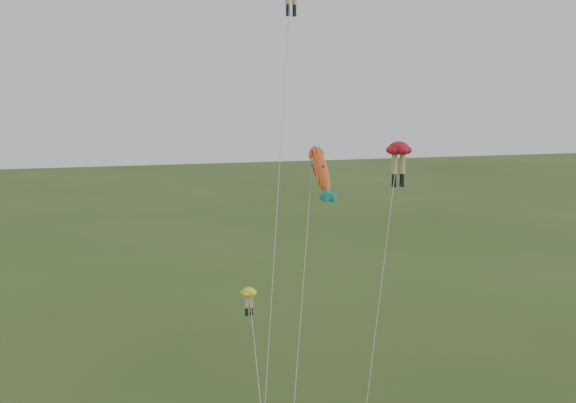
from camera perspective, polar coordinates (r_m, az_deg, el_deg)
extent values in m
cylinder|color=black|center=(39.88, -0.01, 16.73)|extent=(0.23, 0.23, 0.52)
cube|color=black|center=(39.84, -0.01, 16.26)|extent=(0.18, 0.30, 0.15)
cylinder|color=black|center=(40.01, 0.57, 16.71)|extent=(0.23, 0.23, 0.52)
cube|color=black|center=(39.97, 0.57, 16.24)|extent=(0.18, 0.30, 0.15)
cylinder|color=silver|center=(34.12, -0.92, 0.36)|extent=(4.77, 10.90, 24.77)
ellipsoid|color=#B21222|center=(34.86, 9.82, 4.71)|extent=(1.67, 1.67, 0.71)
cylinder|color=tan|center=(34.88, 9.44, 3.33)|extent=(0.32, 0.32, 1.09)
cylinder|color=black|center=(34.97, 9.41, 2.00)|extent=(0.25, 0.25, 0.54)
cube|color=black|center=(35.02, 9.39, 1.43)|extent=(0.23, 0.34, 0.16)
cylinder|color=tan|center=(35.00, 10.13, 3.33)|extent=(0.32, 0.32, 1.09)
cylinder|color=black|center=(35.09, 10.09, 2.01)|extent=(0.25, 0.25, 0.54)
cube|color=black|center=(35.13, 10.08, 1.44)|extent=(0.23, 0.34, 0.16)
cylinder|color=silver|center=(33.17, 8.16, -8.37)|extent=(4.14, 4.99, 15.33)
ellipsoid|color=yellow|center=(33.77, -3.51, -7.99)|extent=(1.01, 1.01, 0.44)
cylinder|color=tan|center=(33.88, -3.71, -8.87)|extent=(0.20, 0.20, 0.68)
cylinder|color=black|center=(34.04, -3.71, -9.68)|extent=(0.15, 0.15, 0.34)
cube|color=black|center=(34.11, -3.70, -10.03)|extent=(0.14, 0.21, 0.10)
cylinder|color=tan|center=(33.97, -3.28, -8.81)|extent=(0.20, 0.20, 0.68)
cylinder|color=black|center=(34.13, -3.28, -9.62)|extent=(0.15, 0.15, 0.34)
cube|color=black|center=(34.20, -3.27, -9.97)|extent=(0.14, 0.21, 0.10)
cylinder|color=silver|center=(31.63, -2.58, -16.44)|extent=(0.82, 7.52, 7.88)
ellipsoid|color=orange|center=(34.59, 2.90, 2.92)|extent=(1.02, 2.77, 2.91)
sphere|color=orange|center=(34.59, 2.90, 2.92)|extent=(0.95, 1.31, 1.27)
cone|color=#169480|center=(34.59, 2.90, 2.92)|extent=(0.75, 1.24, 1.19)
cone|color=#169480|center=(34.59, 2.90, 2.92)|extent=(0.75, 1.24, 1.19)
cone|color=#169480|center=(34.59, 2.90, 2.92)|extent=(0.43, 0.69, 0.66)
cone|color=#169480|center=(34.59, 2.90, 2.92)|extent=(0.43, 0.69, 0.66)
cone|color=red|center=(34.59, 2.90, 2.92)|extent=(0.47, 0.68, 0.66)
cylinder|color=silver|center=(32.60, 1.57, -9.96)|extent=(3.71, 6.36, 13.86)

